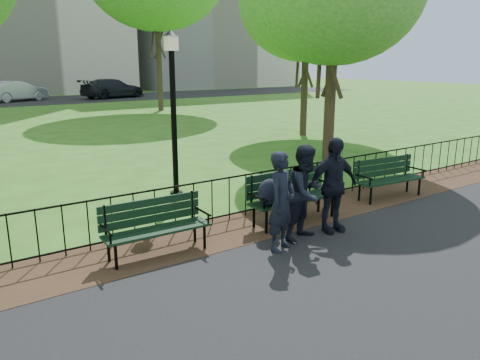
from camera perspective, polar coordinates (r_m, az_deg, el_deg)
ground at (r=8.34m, az=9.91°, el=-7.76°), size 120.00×120.00×0.00m
dirt_strip at (r=9.38m, az=3.46°, el=-4.94°), size 60.00×1.60×0.01m
iron_fence at (r=9.61m, az=1.65°, el=-1.41°), size 24.06×0.06×1.00m
park_bench_main at (r=8.94m, az=5.04°, el=-1.40°), size 1.95×0.62×1.10m
park_bench_left_a at (r=7.77m, az=-10.37°, el=-4.94°), size 1.78×0.61×1.00m
park_bench_right_a at (r=11.34m, az=17.55°, el=0.75°), size 1.82×0.73×1.01m
lamppost at (r=10.59m, az=-8.11°, el=8.42°), size 0.34×0.34×3.75m
tree_mid_e at (r=20.41m, az=8.20°, el=20.67°), size 5.60×5.60×7.80m
person_left at (r=7.75m, az=5.10°, el=-2.64°), size 0.72×0.60×1.68m
person_mid at (r=8.29m, az=8.06°, el=-1.52°), size 0.90×0.60×1.70m
person_right at (r=8.72m, az=11.24°, el=-0.63°), size 1.09×0.59×1.77m
sedan_silver at (r=41.53m, az=-25.58°, el=9.75°), size 5.05×3.52×1.58m
sedan_dark at (r=42.40m, az=-15.25°, el=10.73°), size 6.00×3.58×1.63m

